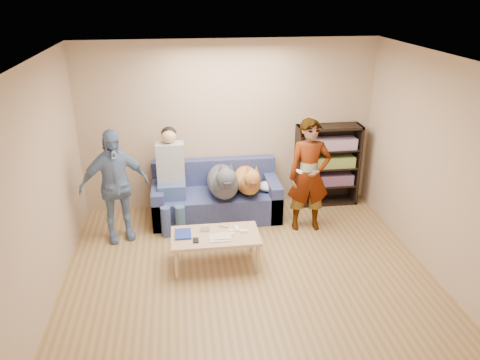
{
  "coord_description": "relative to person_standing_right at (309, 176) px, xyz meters",
  "views": [
    {
      "loc": [
        -0.76,
        -4.37,
        3.32
      ],
      "look_at": [
        0.0,
        1.2,
        0.95
      ],
      "focal_mm": 35.0,
      "sensor_mm": 36.0,
      "label": 1
    }
  ],
  "objects": [
    {
      "name": "ground",
      "position": [
        -1.03,
        -1.53,
        -0.82
      ],
      "size": [
        5.0,
        5.0,
        0.0
      ],
      "primitive_type": "plane",
      "color": "olive",
      "rests_on": "ground"
    },
    {
      "name": "ceiling",
      "position": [
        -1.03,
        -1.53,
        1.78
      ],
      "size": [
        5.0,
        5.0,
        0.0
      ],
      "primitive_type": "plane",
      "rotation": [
        3.14,
        0.0,
        0.0
      ],
      "color": "white",
      "rests_on": "ground"
    },
    {
      "name": "wall_back",
      "position": [
        -1.03,
        0.97,
        0.48
      ],
      "size": [
        4.5,
        0.0,
        4.5
      ],
      "primitive_type": "plane",
      "rotation": [
        1.57,
        0.0,
        0.0
      ],
      "color": "tan",
      "rests_on": "ground"
    },
    {
      "name": "wall_left",
      "position": [
        -3.28,
        -1.53,
        0.48
      ],
      "size": [
        0.0,
        5.0,
        5.0
      ],
      "primitive_type": "plane",
      "rotation": [
        1.57,
        0.0,
        1.57
      ],
      "color": "tan",
      "rests_on": "ground"
    },
    {
      "name": "wall_right",
      "position": [
        1.22,
        -1.53,
        0.48
      ],
      "size": [
        0.0,
        5.0,
        5.0
      ],
      "primitive_type": "plane",
      "rotation": [
        1.57,
        0.0,
        -1.57
      ],
      "color": "tan",
      "rests_on": "ground"
    },
    {
      "name": "blanket",
      "position": [
        -0.48,
        0.46,
        -0.33
      ],
      "size": [
        0.36,
        0.3,
        0.12
      ],
      "primitive_type": "ellipsoid",
      "color": "silver",
      "rests_on": "sofa"
    },
    {
      "name": "person_standing_right",
      "position": [
        0.0,
        0.0,
        0.0
      ],
      "size": [
        0.62,
        0.42,
        1.64
      ],
      "primitive_type": "imported",
      "rotation": [
        0.0,
        0.0,
        -0.05
      ],
      "color": "gray",
      "rests_on": "ground"
    },
    {
      "name": "person_standing_left",
      "position": [
        -2.69,
        0.06,
        -0.02
      ],
      "size": [
        1.01,
        0.66,
        1.59
      ],
      "primitive_type": "imported",
      "rotation": [
        0.0,
        0.0,
        0.32
      ],
      "color": "#7493BA",
      "rests_on": "ground"
    },
    {
      "name": "held_controller",
      "position": [
        -0.2,
        -0.2,
        0.15
      ],
      "size": [
        0.07,
        0.12,
        0.03
      ],
      "primitive_type": "cube",
      "rotation": [
        0.0,
        0.0,
        0.3
      ],
      "color": "white",
      "rests_on": "person_standing_right"
    },
    {
      "name": "notebook_blue",
      "position": [
        -1.8,
        -0.74,
        -0.39
      ],
      "size": [
        0.2,
        0.26,
        0.03
      ],
      "primitive_type": "cube",
      "color": "#1C329B",
      "rests_on": "coffee_table"
    },
    {
      "name": "papers",
      "position": [
        -1.35,
        -0.89,
        -0.39
      ],
      "size": [
        0.26,
        0.2,
        0.02
      ],
      "primitive_type": "cube",
      "color": "silver",
      "rests_on": "coffee_table"
    },
    {
      "name": "magazine",
      "position": [
        -1.32,
        -0.87,
        -0.38
      ],
      "size": [
        0.22,
        0.17,
        0.01
      ],
      "primitive_type": "cube",
      "color": "beige",
      "rests_on": "coffee_table"
    },
    {
      "name": "camera_silver",
      "position": [
        -1.52,
        -0.67,
        -0.37
      ],
      "size": [
        0.11,
        0.06,
        0.05
      ],
      "primitive_type": "cube",
      "color": "#AFAFB3",
      "rests_on": "coffee_table"
    },
    {
      "name": "controller_a",
      "position": [
        -1.12,
        -0.69,
        -0.38
      ],
      "size": [
        0.04,
        0.13,
        0.03
      ],
      "primitive_type": "cube",
      "color": "white",
      "rests_on": "coffee_table"
    },
    {
      "name": "controller_b",
      "position": [
        -1.04,
        -0.77,
        -0.38
      ],
      "size": [
        0.09,
        0.06,
        0.03
      ],
      "primitive_type": "cube",
      "color": "white",
      "rests_on": "coffee_table"
    },
    {
      "name": "headphone_cup_a",
      "position": [
        -1.2,
        -0.81,
        -0.39
      ],
      "size": [
        0.07,
        0.07,
        0.02
      ],
      "primitive_type": "cylinder",
      "color": "white",
      "rests_on": "coffee_table"
    },
    {
      "name": "headphone_cup_b",
      "position": [
        -1.2,
        -0.73,
        -0.39
      ],
      "size": [
        0.07,
        0.07,
        0.02
      ],
      "primitive_type": "cylinder",
      "color": "silver",
      "rests_on": "coffee_table"
    },
    {
      "name": "pen_orange",
      "position": [
        -1.42,
        -0.95,
        -0.4
      ],
      "size": [
        0.13,
        0.06,
        0.01
      ],
      "primitive_type": "cylinder",
      "rotation": [
        0.0,
        1.57,
        0.35
      ],
      "color": "orange",
      "rests_on": "coffee_table"
    },
    {
      "name": "pen_black",
      "position": [
        -1.28,
        -0.61,
        -0.4
      ],
      "size": [
        0.13,
        0.08,
        0.01
      ],
      "primitive_type": "cylinder",
      "rotation": [
        0.0,
        1.57,
        -0.52
      ],
      "color": "black",
      "rests_on": "coffee_table"
    },
    {
      "name": "wallet",
      "position": [
        -1.65,
        -0.91,
        -0.39
      ],
      "size": [
        0.07,
        0.12,
        0.02
      ],
      "primitive_type": "cube",
      "color": "black",
      "rests_on": "coffee_table"
    },
    {
      "name": "sofa",
      "position": [
        -1.28,
        0.57,
        -0.54
      ],
      "size": [
        1.9,
        0.85,
        0.82
      ],
      "color": "#515B93",
      "rests_on": "ground"
    },
    {
      "name": "person_seated",
      "position": [
        -1.93,
        0.44,
        -0.05
      ],
      "size": [
        0.4,
        0.73,
        1.47
      ],
      "color": "#465A9A",
      "rests_on": "sofa"
    },
    {
      "name": "dog_gray",
      "position": [
        -1.18,
        0.33,
        -0.15
      ],
      "size": [
        0.46,
        1.27,
        0.67
      ],
      "color": "#4F5159",
      "rests_on": "sofa"
    },
    {
      "name": "dog_tan",
      "position": [
        -0.81,
        0.4,
        -0.19
      ],
      "size": [
        0.39,
        1.16,
        0.57
      ],
      "color": "#C67D3C",
      "rests_on": "sofa"
    },
    {
      "name": "coffee_table",
      "position": [
        -1.4,
        -0.79,
        -0.45
      ],
      "size": [
        1.1,
        0.6,
        0.42
      ],
      "color": "tan",
      "rests_on": "ground"
    },
    {
      "name": "bookshelf",
      "position": [
        0.52,
        0.8,
        -0.14
      ],
      "size": [
        1.0,
        0.34,
        1.3
      ],
      "color": "black",
      "rests_on": "ground"
    }
  ]
}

